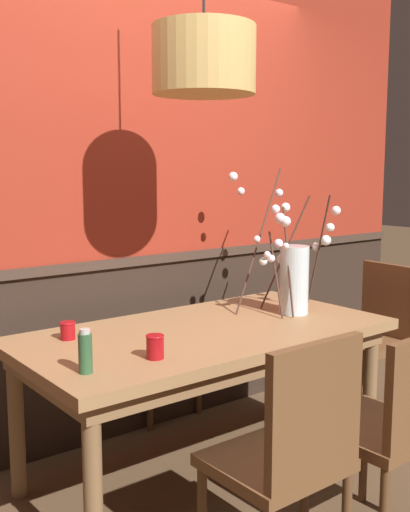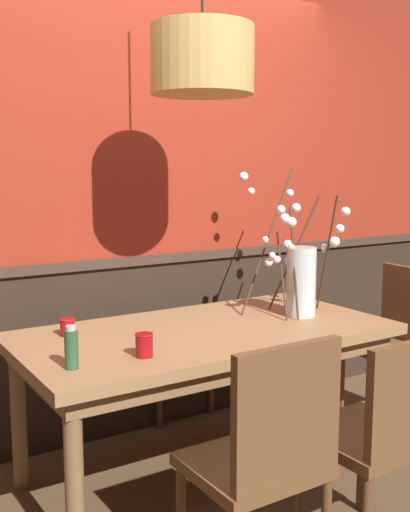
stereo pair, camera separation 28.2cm
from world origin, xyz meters
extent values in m
plane|color=brown|center=(0.00, 0.00, 0.00)|extent=(24.00, 24.00, 0.00)
cube|color=#2D2119|center=(0.00, 0.70, 0.48)|extent=(4.44, 0.12, 0.96)
cube|color=#3E2E24|center=(0.00, 0.69, 0.98)|extent=(4.44, 0.14, 0.05)
cube|color=maroon|center=(0.00, 0.70, 1.87)|extent=(4.44, 0.12, 1.82)
cube|color=#997047|center=(0.00, 0.00, 0.71)|extent=(1.76, 0.91, 0.05)
cube|color=brown|center=(0.00, 0.00, 0.64)|extent=(1.65, 0.80, 0.08)
cylinder|color=brown|center=(-0.79, -0.36, 0.34)|extent=(0.07, 0.07, 0.68)
cylinder|color=brown|center=(0.79, -0.36, 0.34)|extent=(0.07, 0.07, 0.68)
cylinder|color=brown|center=(-0.79, 0.36, 0.34)|extent=(0.07, 0.07, 0.68)
cylinder|color=brown|center=(0.79, 0.36, 0.34)|extent=(0.07, 0.07, 0.68)
cube|color=brown|center=(0.22, -0.81, 0.46)|extent=(0.45, 0.44, 0.04)
cube|color=brown|center=(0.22, -1.01, 0.68)|extent=(0.42, 0.04, 0.40)
cylinder|color=brown|center=(0.02, -0.63, 0.22)|extent=(0.04, 0.04, 0.44)
cylinder|color=brown|center=(0.41, -0.62, 0.22)|extent=(0.04, 0.04, 0.44)
cube|color=brown|center=(1.23, -0.01, 0.44)|extent=(0.41, 0.44, 0.04)
cube|color=brown|center=(1.41, -0.02, 0.69)|extent=(0.06, 0.40, 0.44)
cylinder|color=brown|center=(1.06, -0.18, 0.21)|extent=(0.04, 0.04, 0.42)
cylinder|color=brown|center=(1.08, 0.17, 0.21)|extent=(0.04, 0.04, 0.42)
cylinder|color=brown|center=(1.41, 0.15, 0.21)|extent=(0.04, 0.04, 0.42)
cube|color=brown|center=(-0.28, -0.76, 0.45)|extent=(0.44, 0.40, 0.04)
cube|color=brown|center=(-0.28, -0.94, 0.70)|extent=(0.42, 0.04, 0.45)
cylinder|color=brown|center=(-0.09, -0.59, 0.22)|extent=(0.04, 0.04, 0.43)
cube|color=brown|center=(0.24, 0.77, 0.46)|extent=(0.46, 0.43, 0.04)
cube|color=brown|center=(0.22, 0.95, 0.71)|extent=(0.41, 0.07, 0.45)
cylinder|color=brown|center=(0.44, 0.62, 0.22)|extent=(0.04, 0.04, 0.44)
cylinder|color=brown|center=(0.07, 0.59, 0.22)|extent=(0.04, 0.04, 0.44)
cylinder|color=brown|center=(0.41, 0.95, 0.22)|extent=(0.04, 0.04, 0.44)
cylinder|color=brown|center=(0.04, 0.92, 0.22)|extent=(0.04, 0.04, 0.44)
cylinder|color=silver|center=(0.56, -0.04, 0.91)|extent=(0.15, 0.15, 0.35)
cylinder|color=silver|center=(0.56, -0.04, 0.77)|extent=(0.13, 0.13, 0.08)
cylinder|color=#472D23|center=(0.69, -0.08, 1.04)|extent=(0.09, 0.22, 0.62)
sphere|color=white|center=(0.77, -0.09, 1.17)|extent=(0.05, 0.05, 0.05)
sphere|color=white|center=(0.70, -0.12, 1.11)|extent=(0.05, 0.05, 0.05)
sphere|color=white|center=(0.69, -0.06, 1.07)|extent=(0.04, 0.04, 0.04)
sphere|color=white|center=(0.76, -0.13, 1.26)|extent=(0.05, 0.05, 0.05)
cylinder|color=#472D23|center=(0.59, 0.07, 1.04)|extent=(0.22, 0.16, 0.60)
sphere|color=white|center=(0.65, 0.18, 1.35)|extent=(0.04, 0.04, 0.04)
sphere|color=white|center=(0.55, 0.05, 1.01)|extent=(0.05, 0.05, 0.05)
sphere|color=white|center=(0.59, 0.11, 1.08)|extent=(0.05, 0.05, 0.05)
sphere|color=white|center=(0.67, 0.14, 1.27)|extent=(0.05, 0.05, 0.05)
cylinder|color=#472D23|center=(0.46, 0.00, 0.94)|extent=(0.09, 0.20, 0.42)
sphere|color=white|center=(0.43, 0.00, 1.03)|extent=(0.04, 0.04, 0.04)
sphere|color=white|center=(0.39, -0.01, 1.05)|extent=(0.03, 0.03, 0.03)
sphere|color=white|center=(0.39, 0.02, 1.01)|extent=(0.04, 0.04, 0.04)
cylinder|color=#472D23|center=(0.50, 0.17, 1.11)|extent=(0.40, 0.10, 0.75)
sphere|color=white|center=(0.49, 0.17, 1.10)|extent=(0.04, 0.04, 0.04)
sphere|color=white|center=(0.48, 0.36, 1.43)|extent=(0.05, 0.05, 0.05)
sphere|color=white|center=(0.50, 0.31, 1.36)|extent=(0.04, 0.04, 0.04)
cylinder|color=#472D23|center=(0.49, -0.06, 1.01)|extent=(0.04, 0.13, 0.55)
sphere|color=white|center=(0.47, -0.06, 1.22)|extent=(0.05, 0.05, 0.05)
sphere|color=white|center=(0.46, -0.07, 1.09)|extent=(0.03, 0.03, 0.03)
sphere|color=white|center=(0.43, -0.03, 1.28)|extent=(0.04, 0.04, 0.04)
sphere|color=white|center=(0.52, -0.08, 1.00)|extent=(0.04, 0.04, 0.04)
sphere|color=white|center=(0.42, -0.06, 1.24)|extent=(0.05, 0.05, 0.05)
cylinder|color=#9E0F14|center=(-0.59, 0.23, 0.77)|extent=(0.07, 0.07, 0.08)
torus|color=red|center=(-0.59, 0.23, 0.81)|extent=(0.07, 0.07, 0.01)
cylinder|color=silver|center=(-0.59, 0.23, 0.76)|extent=(0.05, 0.05, 0.04)
cylinder|color=#9E0F14|center=(-0.44, -0.24, 0.78)|extent=(0.07, 0.07, 0.10)
torus|color=red|center=(-0.44, -0.24, 0.82)|extent=(0.08, 0.08, 0.01)
cylinder|color=silver|center=(-0.44, -0.24, 0.76)|extent=(0.05, 0.05, 0.05)
cylinder|color=#2D5633|center=(-0.74, -0.23, 0.80)|extent=(0.05, 0.05, 0.15)
cylinder|color=beige|center=(-0.74, -0.23, 0.89)|extent=(0.04, 0.04, 0.02)
cylinder|color=tan|center=(-0.05, -0.05, 1.94)|extent=(0.45, 0.45, 0.29)
sphere|color=#F9EAB7|center=(-0.05, -0.05, 1.90)|extent=(0.14, 0.14, 0.14)
camera|label=1|loc=(-1.73, -2.22, 1.48)|focal=43.04mm
camera|label=2|loc=(-1.50, -2.38, 1.48)|focal=43.04mm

